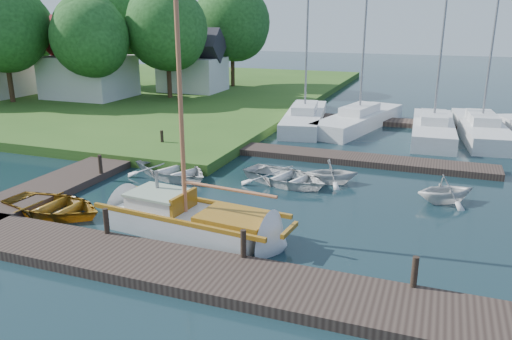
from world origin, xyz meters
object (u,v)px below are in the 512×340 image
(tender_c, at_px, (285,175))
(house_a, at_px, (88,66))
(mooring_post_3, at_px, (415,272))
(mooring_post_5, at_px, (162,138))
(mooring_post_1, at_px, (106,221))
(tree_4, at_px, (110,20))
(sailboat, at_px, (195,223))
(tender_a, at_px, (173,167))
(tree_7, at_px, (232,21))
(marina_boat_0, at_px, (305,117))
(tender_b, at_px, (332,170))
(tree_3, at_px, (167,28))
(marina_boat_1, at_px, (359,119))
(marina_boat_3, at_px, (481,128))
(mooring_post_2, at_px, (243,244))
(tree_2, at_px, (90,37))
(house_c, at_px, (193,66))
(dinghy, at_px, (53,203))
(tree_1, at_px, (2,24))
(marina_boat_2, at_px, (433,127))
(tender_d, at_px, (446,187))
(mooring_post_4, at_px, (100,164))
(tree_5, at_px, (24,30))

(tender_c, bearing_deg, house_a, 74.66)
(mooring_post_3, xyz_separation_m, mooring_post_5, (-13.00, 10.00, 0.00))
(mooring_post_1, relative_size, tree_4, 0.08)
(sailboat, relative_size, tender_a, 2.44)
(tree_7, bearing_deg, marina_boat_0, -50.61)
(tender_b, relative_size, tree_3, 0.24)
(marina_boat_1, relative_size, marina_boat_3, 0.91)
(tender_c, relative_size, tree_4, 0.39)
(mooring_post_2, height_order, tree_3, tree_3)
(marina_boat_0, relative_size, tree_3, 1.22)
(tender_a, relative_size, marina_boat_0, 0.38)
(marina_boat_0, height_order, tree_2, marina_boat_0)
(house_c, bearing_deg, house_a, -135.00)
(dinghy, distance_m, marina_boat_1, 19.64)
(mooring_post_3, bearing_deg, mooring_post_1, 180.00)
(mooring_post_1, relative_size, tender_c, 0.21)
(mooring_post_1, xyz_separation_m, dinghy, (-3.17, 1.24, -0.30))
(mooring_post_2, height_order, tree_4, tree_4)
(mooring_post_1, height_order, tree_4, tree_4)
(tree_1, bearing_deg, marina_boat_1, 5.10)
(mooring_post_5, height_order, marina_boat_2, marina_boat_2)
(tender_d, height_order, tree_1, tree_1)
(marina_boat_3, bearing_deg, mooring_post_2, 153.50)
(marina_boat_0, xyz_separation_m, marina_boat_2, (7.70, -0.45, 0.00))
(mooring_post_4, relative_size, mooring_post_5, 1.00)
(tree_1, bearing_deg, dinghy, -41.57)
(tender_b, bearing_deg, tree_1, 52.10)
(tree_2, relative_size, tree_4, 0.81)
(tender_c, xyz_separation_m, tree_1, (-24.44, 9.78, 5.70))
(sailboat, height_order, house_c, sailboat)
(dinghy, distance_m, house_c, 27.01)
(dinghy, relative_size, marina_boat_1, 0.39)
(marina_boat_2, distance_m, marina_boat_3, 2.72)
(mooring_post_5, bearing_deg, tree_2, 140.55)
(dinghy, bearing_deg, tender_c, -44.71)
(sailboat, bearing_deg, tender_a, 132.04)
(tender_d, height_order, tree_5, tree_5)
(marina_boat_2, distance_m, tree_1, 30.41)
(house_c, bearing_deg, tree_5, -173.05)
(tender_b, xyz_separation_m, tree_3, (-16.23, 15.06, 5.25))
(tree_4, bearing_deg, tree_5, -165.96)
(tender_a, distance_m, tree_4, 27.74)
(tender_d, bearing_deg, mooring_post_5, 46.67)
(tender_c, height_order, marina_boat_1, marina_boat_1)
(tender_a, distance_m, marina_boat_3, 18.00)
(marina_boat_2, xyz_separation_m, tree_1, (-29.88, -1.16, 5.53))
(marina_boat_1, distance_m, tree_7, 18.75)
(tender_d, xyz_separation_m, marina_boat_2, (-0.79, 10.93, -0.02))
(mooring_post_5, relative_size, marina_boat_0, 0.08)
(house_a, bearing_deg, tree_3, 18.85)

